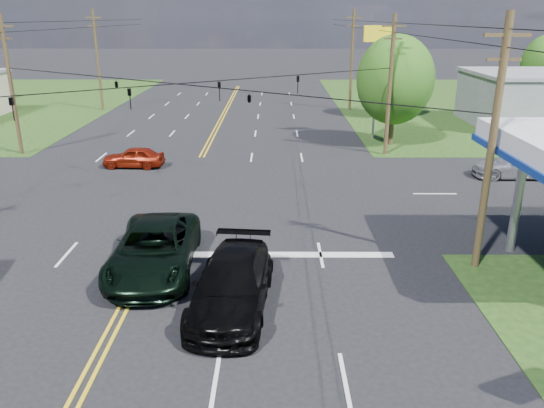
{
  "coord_description": "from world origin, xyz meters",
  "views": [
    {
      "loc": [
        5.08,
        -15.9,
        9.29
      ],
      "look_at": [
        4.99,
        6.0,
        1.53
      ],
      "focal_mm": 35.0,
      "sensor_mm": 36.0,
      "label": 1
    }
  ],
  "objects_px": {
    "tree_right_b": "(394,73)",
    "pole_left_far": "(98,59)",
    "pole_right_far": "(352,59)",
    "pickup_dkgreen": "(154,249)",
    "pole_se": "(492,144)",
    "tree_right_a": "(395,80)",
    "pole_ne": "(390,84)",
    "pole_nw": "(11,84)",
    "suv_black": "(232,285)"
  },
  "relations": [
    {
      "from": "pole_nw",
      "to": "pickup_dkgreen",
      "type": "relative_size",
      "value": 1.46
    },
    {
      "from": "pole_se",
      "to": "tree_right_a",
      "type": "xyz_separation_m",
      "value": [
        1.0,
        21.0,
        -0.05
      ]
    },
    {
      "from": "pole_left_far",
      "to": "pickup_dkgreen",
      "type": "relative_size",
      "value": 1.54
    },
    {
      "from": "pole_right_far",
      "to": "pole_se",
      "type": "bearing_deg",
      "value": -90.0
    },
    {
      "from": "pickup_dkgreen",
      "to": "pole_se",
      "type": "bearing_deg",
      "value": -0.2
    },
    {
      "from": "pole_right_far",
      "to": "pickup_dkgreen",
      "type": "distance_m",
      "value": 39.68
    },
    {
      "from": "pole_left_far",
      "to": "tree_right_a",
      "type": "xyz_separation_m",
      "value": [
        27.0,
        -16.0,
        -0.3
      ]
    },
    {
      "from": "pickup_dkgreen",
      "to": "suv_black",
      "type": "distance_m",
      "value": 4.21
    },
    {
      "from": "pole_right_far",
      "to": "tree_right_a",
      "type": "bearing_deg",
      "value": -86.42
    },
    {
      "from": "pole_ne",
      "to": "tree_right_b",
      "type": "xyz_separation_m",
      "value": [
        3.5,
        15.0,
        -0.7
      ]
    },
    {
      "from": "pole_se",
      "to": "pole_ne",
      "type": "distance_m",
      "value": 18.0
    },
    {
      "from": "pole_left_far",
      "to": "pole_se",
      "type": "bearing_deg",
      "value": -54.9
    },
    {
      "from": "pole_ne",
      "to": "pickup_dkgreen",
      "type": "bearing_deg",
      "value": -124.17
    },
    {
      "from": "pickup_dkgreen",
      "to": "tree_right_b",
      "type": "bearing_deg",
      "value": 62.32
    },
    {
      "from": "pole_ne",
      "to": "pole_left_far",
      "type": "xyz_separation_m",
      "value": [
        -26.0,
        19.0,
        0.25
      ]
    },
    {
      "from": "pole_ne",
      "to": "tree_right_a",
      "type": "xyz_separation_m",
      "value": [
        1.0,
        3.0,
        -0.05
      ]
    },
    {
      "from": "pole_ne",
      "to": "pickup_dkgreen",
      "type": "height_order",
      "value": "pole_ne"
    },
    {
      "from": "pole_nw",
      "to": "tree_right_a",
      "type": "height_order",
      "value": "pole_nw"
    },
    {
      "from": "pole_se",
      "to": "pole_ne",
      "type": "height_order",
      "value": "same"
    },
    {
      "from": "pole_right_far",
      "to": "tree_right_a",
      "type": "distance_m",
      "value": 16.03
    },
    {
      "from": "pole_se",
      "to": "tree_right_a",
      "type": "relative_size",
      "value": 1.16
    },
    {
      "from": "pole_nw",
      "to": "pole_ne",
      "type": "relative_size",
      "value": 1.0
    },
    {
      "from": "pole_se",
      "to": "pole_nw",
      "type": "xyz_separation_m",
      "value": [
        -26.0,
        18.0,
        0.0
      ]
    },
    {
      "from": "pole_right_far",
      "to": "tree_right_a",
      "type": "relative_size",
      "value": 1.22
    },
    {
      "from": "tree_right_a",
      "to": "tree_right_b",
      "type": "xyz_separation_m",
      "value": [
        2.5,
        12.0,
        -0.65
      ]
    },
    {
      "from": "pole_ne",
      "to": "pole_left_far",
      "type": "bearing_deg",
      "value": 143.84
    },
    {
      "from": "tree_right_b",
      "to": "pickup_dkgreen",
      "type": "distance_m",
      "value": 37.2
    },
    {
      "from": "pole_se",
      "to": "pickup_dkgreen",
      "type": "relative_size",
      "value": 1.46
    },
    {
      "from": "pole_left_far",
      "to": "pole_right_far",
      "type": "distance_m",
      "value": 26.0
    },
    {
      "from": "tree_right_a",
      "to": "tree_right_b",
      "type": "distance_m",
      "value": 12.27
    },
    {
      "from": "tree_right_a",
      "to": "pole_ne",
      "type": "bearing_deg",
      "value": -108.43
    },
    {
      "from": "tree_right_b",
      "to": "suv_black",
      "type": "distance_m",
      "value": 38.52
    },
    {
      "from": "pole_right_far",
      "to": "pole_ne",
      "type": "bearing_deg",
      "value": -90.0
    },
    {
      "from": "pole_nw",
      "to": "suv_black",
      "type": "xyz_separation_m",
      "value": [
        16.69,
        -21.17,
        -4.05
      ]
    },
    {
      "from": "pole_right_far",
      "to": "pickup_dkgreen",
      "type": "xyz_separation_m",
      "value": [
        -12.5,
        -37.41,
        -4.26
      ]
    },
    {
      "from": "pole_left_far",
      "to": "tree_right_b",
      "type": "bearing_deg",
      "value": -7.72
    },
    {
      "from": "pole_ne",
      "to": "tree_right_a",
      "type": "distance_m",
      "value": 3.16
    },
    {
      "from": "pole_ne",
      "to": "tree_right_a",
      "type": "bearing_deg",
      "value": 71.57
    },
    {
      "from": "pole_se",
      "to": "pole_left_far",
      "type": "bearing_deg",
      "value": 125.1
    },
    {
      "from": "pole_right_far",
      "to": "suv_black",
      "type": "bearing_deg",
      "value": -103.05
    },
    {
      "from": "pole_right_far",
      "to": "pickup_dkgreen",
      "type": "bearing_deg",
      "value": -108.47
    },
    {
      "from": "pole_ne",
      "to": "tree_right_b",
      "type": "relative_size",
      "value": 1.34
    },
    {
      "from": "tree_right_b",
      "to": "pole_left_far",
      "type": "bearing_deg",
      "value": 172.28
    },
    {
      "from": "pole_nw",
      "to": "pole_right_far",
      "type": "height_order",
      "value": "pole_right_far"
    },
    {
      "from": "pole_left_far",
      "to": "pole_ne",
      "type": "bearing_deg",
      "value": -36.16
    },
    {
      "from": "pole_ne",
      "to": "pickup_dkgreen",
      "type": "xyz_separation_m",
      "value": [
        -12.5,
        -18.41,
        -4.01
      ]
    },
    {
      "from": "tree_right_b",
      "to": "suv_black",
      "type": "height_order",
      "value": "tree_right_b"
    },
    {
      "from": "pole_left_far",
      "to": "pole_right_far",
      "type": "height_order",
      "value": "same"
    },
    {
      "from": "pole_se",
      "to": "tree_right_b",
      "type": "relative_size",
      "value": 1.34
    },
    {
      "from": "tree_right_a",
      "to": "pole_se",
      "type": "bearing_deg",
      "value": -92.73
    }
  ]
}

